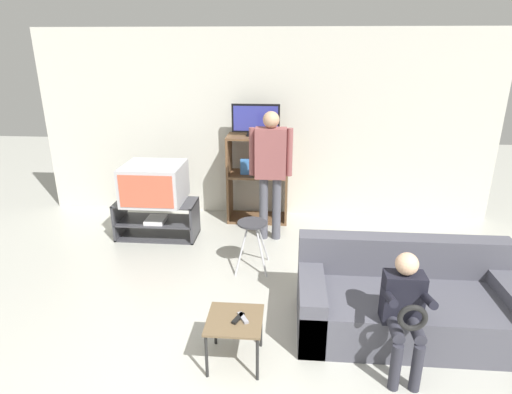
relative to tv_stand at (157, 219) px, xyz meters
name	(u,v)px	position (x,y,z in m)	size (l,w,h in m)	color
wall_back	(265,126)	(1.33, 0.98, 1.06)	(6.40, 0.06, 2.60)	beige
tv_stand	(157,219)	(0.00, 0.00, 0.00)	(1.03, 0.47, 0.48)	#38383D
television_main	(154,183)	(0.00, 0.02, 0.49)	(0.74, 0.68, 0.49)	#B2B2B7
media_shelf	(258,178)	(1.26, 0.68, 0.38)	(0.84, 0.45, 1.22)	brown
television_flat	(256,121)	(1.23, 0.70, 1.18)	(0.64, 0.20, 0.42)	black
folding_stool	(252,231)	(1.31, -0.73, 0.21)	(0.37, 0.41, 0.56)	#B7B7BC
snack_table	(235,324)	(1.31, -2.25, 0.11)	(0.43, 0.43, 0.40)	brown
remote_control_black	(238,318)	(1.33, -2.25, 0.17)	(0.04, 0.14, 0.02)	black
remote_control_white	(243,318)	(1.37, -2.24, 0.17)	(0.04, 0.14, 0.02)	gray
couch	(407,303)	(2.76, -1.70, 0.02)	(1.90, 0.90, 0.75)	#4C4C56
person_standing_adult	(271,164)	(1.47, 0.06, 0.76)	(0.53, 0.20, 1.64)	#4C4C56
person_seated_child	(404,307)	(2.58, -2.22, 0.32)	(0.33, 0.43, 0.96)	#2D2D38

